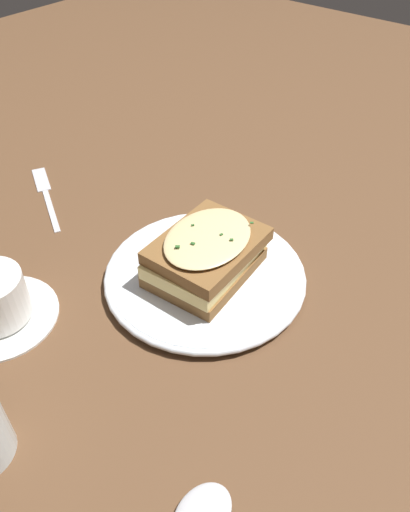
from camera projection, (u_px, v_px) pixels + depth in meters
ground_plane at (205, 273)px, 0.68m from camera, size 2.40×2.40×0.00m
dinner_plate at (205, 275)px, 0.67m from camera, size 0.27×0.27×0.02m
sandwich at (206, 254)px, 0.64m from camera, size 0.12×0.15×0.07m
fork at (45, 190)px, 0.83m from camera, size 0.18×0.10×0.00m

